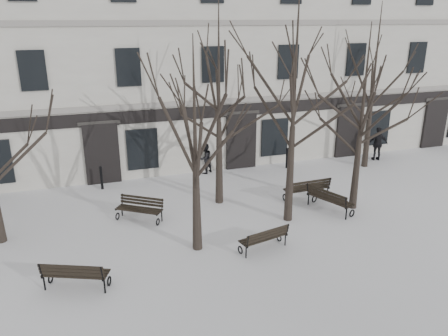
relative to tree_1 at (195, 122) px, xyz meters
name	(u,v)px	position (x,y,z in m)	size (l,w,h in m)	color
ground	(226,250)	(0.91, -0.41, -4.44)	(100.00, 100.00, 0.00)	white
building	(153,55)	(0.91, 12.54, 1.08)	(40.40, 10.20, 11.40)	silver
tree_1	(195,122)	(0.00, 0.00, 0.00)	(4.97, 4.97, 7.10)	black
tree_2	(295,76)	(3.97, 1.06, 1.16)	(6.26, 6.26, 8.95)	black
tree_3	(364,97)	(7.06, 1.26, 0.18)	(5.18, 5.18, 7.39)	black
tree_5	(219,79)	(1.93, 3.54, 0.80)	(5.86, 5.86, 8.38)	black
tree_6	(375,67)	(10.77, 5.66, 0.74)	(5.80, 5.80, 8.29)	black
bench_1	(75,274)	(-3.99, -1.18, -3.92)	(1.99, 1.36, 0.96)	black
bench_2	(264,238)	(2.13, -0.84, -3.96)	(1.82, 1.00, 0.88)	black
bench_3	(140,208)	(-1.54, 2.88, -3.94)	(1.84, 1.57, 0.92)	black
bench_4	(307,188)	(5.62, 2.55, -3.89)	(2.04, 0.81, 1.01)	black
bench_5	(329,199)	(5.90, 1.25, -3.89)	(1.40, 2.09, 1.00)	black
bollard_a	(101,177)	(-2.74, 6.71, -3.84)	(0.14, 0.14, 1.11)	black
bollard_b	(287,157)	(6.70, 6.72, -3.84)	(0.14, 0.14, 1.11)	black
pedestrian_b	(205,173)	(2.41, 7.31, -4.44)	(0.76, 0.59, 1.55)	black
pedestrian_c	(376,160)	(12.06, 6.37, -4.44)	(1.09, 0.45, 1.86)	black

